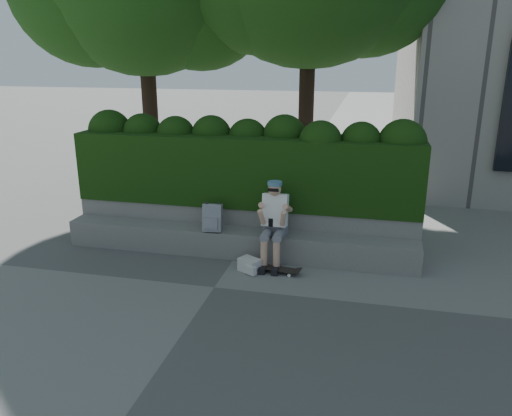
% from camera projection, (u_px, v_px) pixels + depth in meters
% --- Properties ---
extents(ground, '(80.00, 80.00, 0.00)m').
position_uv_depth(ground, '(214.00, 287.00, 7.34)').
color(ground, slate).
rests_on(ground, ground).
extents(bench_ledge, '(6.00, 0.45, 0.45)m').
position_uv_depth(bench_ledge, '(236.00, 243.00, 8.44)').
color(bench_ledge, gray).
rests_on(bench_ledge, ground).
extents(planter_wall, '(6.00, 0.50, 0.75)m').
position_uv_depth(planter_wall, '(243.00, 226.00, 8.84)').
color(planter_wall, gray).
rests_on(planter_wall, ground).
extents(hedge, '(6.00, 1.00, 1.20)m').
position_uv_depth(hedge, '(246.00, 169.00, 8.76)').
color(hedge, black).
rests_on(hedge, planter_wall).
extents(person, '(0.40, 0.76, 1.38)m').
position_uv_depth(person, '(274.00, 220.00, 7.97)').
color(person, slate).
rests_on(person, ground).
extents(skateboard, '(0.76, 0.28, 0.08)m').
position_uv_depth(skateboard, '(275.00, 269.00, 7.83)').
color(skateboard, black).
rests_on(skateboard, ground).
extents(backpack_plaid, '(0.33, 0.20, 0.46)m').
position_uv_depth(backpack_plaid, '(212.00, 218.00, 8.29)').
color(backpack_plaid, '#9F9FA4').
rests_on(backpack_plaid, bench_ledge).
extents(backpack_ground, '(0.39, 0.36, 0.21)m').
position_uv_depth(backpack_ground, '(250.00, 265.00, 7.86)').
color(backpack_ground, silver).
rests_on(backpack_ground, ground).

